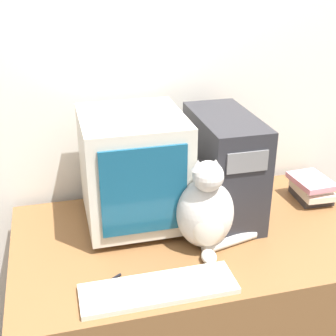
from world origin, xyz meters
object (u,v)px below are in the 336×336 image
object	(u,v)px
pen	(103,285)
crt_monitor	(134,169)
computer_tower	(224,167)
book_stack	(312,188)
cat	(206,211)
keyboard	(159,289)

from	to	relation	value
pen	crt_monitor	bearing A→B (deg)	64.48
crt_monitor	computer_tower	size ratio (longest dim) A/B	1.02
crt_monitor	book_stack	xyz separation A→B (m)	(0.74, -0.01, -0.17)
computer_tower	cat	size ratio (longest dim) A/B	1.22
crt_monitor	computer_tower	bearing A→B (deg)	-5.00
cat	computer_tower	bearing A→B (deg)	64.85
crt_monitor	pen	distance (m)	0.45
keyboard	pen	bearing A→B (deg)	157.71
book_stack	cat	bearing A→B (deg)	-158.28
cat	keyboard	bearing A→B (deg)	-128.52
crt_monitor	computer_tower	world-z (taller)	crt_monitor
cat	book_stack	world-z (taller)	cat
pen	keyboard	bearing A→B (deg)	-22.29
crt_monitor	keyboard	distance (m)	0.47
cat	book_stack	distance (m)	0.58
crt_monitor	pen	bearing A→B (deg)	-115.52
computer_tower	crt_monitor	bearing A→B (deg)	175.00
keyboard	cat	distance (m)	0.32
keyboard	book_stack	size ratio (longest dim) A/B	2.53
computer_tower	book_stack	world-z (taller)	computer_tower
computer_tower	keyboard	world-z (taller)	computer_tower
keyboard	cat	xyz separation A→B (m)	(0.21, 0.20, 0.13)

